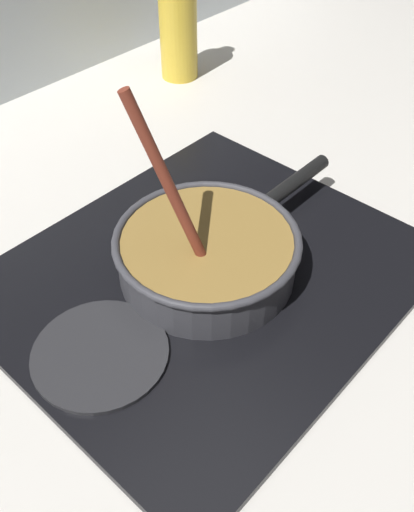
% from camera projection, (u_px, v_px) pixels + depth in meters
% --- Properties ---
extents(ground, '(2.40, 1.60, 0.04)m').
position_uv_depth(ground, '(301.00, 330.00, 0.75)').
color(ground, beige).
extents(hob_plate, '(0.56, 0.48, 0.01)m').
position_uv_depth(hob_plate, '(207.00, 275.00, 0.79)').
color(hob_plate, black).
rests_on(hob_plate, ground).
extents(burner_ring, '(0.18, 0.18, 0.01)m').
position_uv_depth(burner_ring, '(207.00, 270.00, 0.78)').
color(burner_ring, '#592D0C').
rests_on(burner_ring, hob_plate).
extents(spare_burner, '(0.17, 0.17, 0.01)m').
position_uv_depth(spare_burner, '(100.00, 353.00, 0.68)').
color(spare_burner, '#262628').
rests_on(spare_burner, hob_plate).
extents(cooking_pan, '(0.40, 0.25, 0.28)m').
position_uv_depth(cooking_pan, '(208.00, 252.00, 0.76)').
color(cooking_pan, '#38383D').
rests_on(cooking_pan, hob_plate).
extents(sauce_bottle, '(0.08, 0.08, 0.27)m').
position_uv_depth(sauce_bottle, '(178.00, 26.00, 1.16)').
color(sauce_bottle, gold).
rests_on(sauce_bottle, ground).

